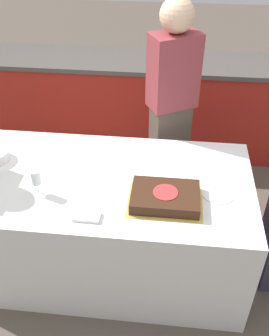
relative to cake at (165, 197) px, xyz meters
name	(u,v)px	position (x,y,z in m)	size (l,w,h in m)	color
ground_plane	(108,259)	(-0.39, 0.17, -0.81)	(14.00, 14.00, 0.00)	brown
back_counter	(132,104)	(-0.39, 1.73, -0.35)	(4.40, 0.58, 0.92)	#A82319
dining_table	(106,222)	(-0.39, 0.17, -0.42)	(1.86, 0.97, 0.77)	white
cake	(165,197)	(0.00, 0.00, 0.00)	(0.43, 0.31, 0.08)	gold
wine_glass	(36,178)	(-0.75, 0.00, 0.08)	(0.06, 0.06, 0.17)	white
side_plate_near_cake	(175,170)	(0.05, 0.30, -0.03)	(0.20, 0.20, 0.00)	white
side_plate_right_edge	(218,193)	(0.31, 0.11, -0.03)	(0.20, 0.20, 0.00)	white
utensil_pile	(87,217)	(-0.42, -0.18, -0.03)	(0.15, 0.08, 0.02)	white
person_cutting_cake	(171,109)	(0.00, 0.87, 0.09)	(0.39, 0.34, 1.68)	#4C4238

